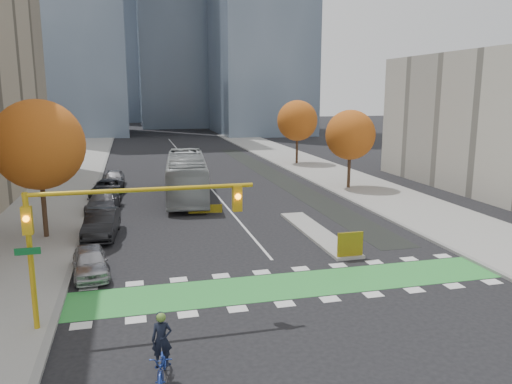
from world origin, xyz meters
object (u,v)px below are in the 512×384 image
hazard_board (350,244)px  parked_car_b (102,224)px  tree_east_far (297,121)px  traffic_signal_west (104,221)px  parked_car_d (106,189)px  tree_west (39,145)px  parked_car_e (114,178)px  bus (187,176)px  parked_car_c (104,201)px  parked_car_a (90,262)px  tree_east_near (350,135)px  cyclist (163,358)px

hazard_board → parked_car_b: size_ratio=0.28×
tree_east_far → hazard_board: bearing=-104.1°
traffic_signal_west → parked_car_d: (-1.07, 24.02, -3.33)m
traffic_signal_west → tree_west: bearing=108.0°
tree_west → parked_car_e: bearing=78.2°
traffic_signal_west → parked_car_d: size_ratio=1.69×
hazard_board → parked_car_d: bearing=123.9°
bus → parked_car_b: bus is taller
parked_car_c → traffic_signal_west: bearing=-80.8°
bus → hazard_board: bearing=-64.0°
bus → traffic_signal_west: bearing=-98.1°
parked_car_c → parked_car_e: size_ratio=1.16×
hazard_board → traffic_signal_west: 13.23m
parked_car_a → parked_car_b: parked_car_b is taller
hazard_board → tree_west: (-16.00, 7.80, 4.82)m
hazard_board → tree_east_near: tree_east_near is taller
tree_east_far → parked_car_a: tree_east_far is taller
parked_car_b → parked_car_a: bearing=-86.9°
hazard_board → parked_car_a: size_ratio=0.35×
tree_east_far → cyclist: (-18.74, -42.78, -4.51)m
traffic_signal_west → bus: bearing=76.4°
traffic_signal_west → parked_car_a: 6.54m
hazard_board → tree_west: size_ratio=0.17×
tree_east_far → parked_car_d: tree_east_far is taller
hazard_board → parked_car_e: 27.35m
tree_east_near → bus: (-14.55, -0.28, -3.05)m
tree_east_near → cyclist: tree_east_near is taller
tree_east_near → parked_car_b: 23.60m
bus → parked_car_d: 6.78m
hazard_board → parked_car_d: hazard_board is taller
parked_car_a → parked_car_b: bearing=82.0°
parked_car_d → tree_east_far: bearing=40.7°
cyclist → tree_east_far: bearing=75.5°
parked_car_c → parked_car_e: (0.46, 10.00, 0.01)m
tree_east_far → parked_car_c: size_ratio=1.47×
parked_car_a → parked_car_d: size_ratio=0.79×
parked_car_d → parked_car_e: bearing=91.4°
parked_car_b → cyclist: bearing=-76.3°
tree_east_near → traffic_signal_west: size_ratio=0.83×
parked_car_a → parked_car_e: size_ratio=0.89×
parked_car_a → bus: bearing=62.6°
tree_east_far → bus: tree_east_far is taller
tree_west → tree_east_near: (24.00, 10.00, -0.75)m
parked_car_a → parked_car_c: (0.00, 13.51, 0.08)m
hazard_board → parked_car_e: bearing=117.3°
bus → parked_car_d: bus is taller
parked_car_b → parked_car_c: size_ratio=0.97×
cyclist → parked_car_a: (-2.76, 9.78, -0.05)m
parked_car_a → parked_car_b: size_ratio=0.79×
tree_west → bus: 14.08m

